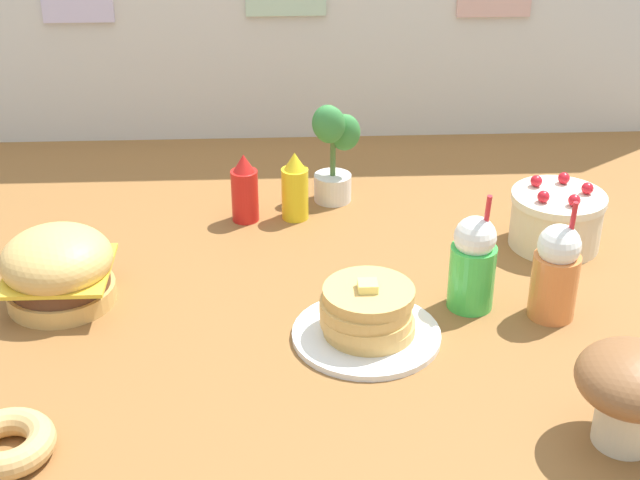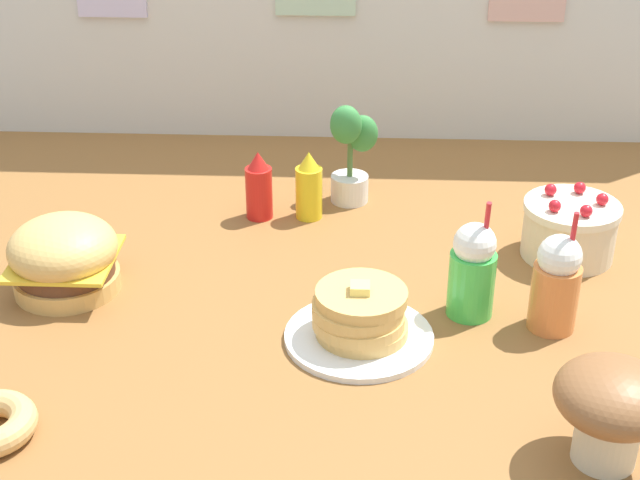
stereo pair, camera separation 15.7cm
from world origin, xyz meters
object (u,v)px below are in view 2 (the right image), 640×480
Objects in this scene: layer_cake at (570,229)px; ketchup_bottle at (259,187)px; mustard_bottle at (309,187)px; pancake_stack at (360,319)px; potted_plant at (351,149)px; mushroom_stool at (612,404)px; burger at (64,257)px; orange_float_cup at (556,283)px; cream_soda_cup at (472,270)px.

ketchup_bottle reaches higher than layer_cake.
ketchup_bottle and mustard_bottle have the same top height.
mustard_bottle is at bearing 103.67° from pancake_stack.
potted_plant is at bearing 44.48° from mustard_bottle.
potted_plant is at bearing 152.09° from layer_cake.
pancake_stack is 1.70× the size of ketchup_bottle.
mushroom_stool reaches higher than ketchup_bottle.
burger is 1.33× the size of mustard_bottle.
orange_float_cup is at bearing 92.69° from mushroom_stool.
cream_soda_cup is 0.48m from mushroom_stool.
layer_cake is (0.48, 0.37, 0.02)m from pancake_stack.
layer_cake is 1.13× the size of mushroom_stool.
mustard_bottle is at bearing 121.78° from mushroom_stool.
mushroom_stool reaches higher than mustard_bottle.
pancake_stack is at bearing -64.43° from ketchup_bottle.
mushroom_stool is at bearing -95.66° from layer_cake.
burger is 1.33× the size of ketchup_bottle.
ketchup_bottle is 0.80m from orange_float_cup.
mustard_bottle is (0.12, 0.01, 0.00)m from ketchup_bottle.
ketchup_bottle is (-0.73, 0.16, 0.01)m from layer_cake.
orange_float_cup is 0.98× the size of potted_plant.
mustard_bottle is (-0.61, 0.17, 0.01)m from layer_cake.
burger is at bearing 154.47° from mushroom_stool.
pancake_stack is 1.13× the size of cream_soda_cup.
burger is 1.03m from orange_float_cup.
potted_plant is at bearing 37.81° from burger.
burger is at bearing -136.20° from ketchup_bottle.
burger is 0.87× the size of potted_plant.
layer_cake is (1.11, 0.20, -0.01)m from burger.
mustard_bottle is at bearing 137.73° from orange_float_cup.
burger is at bearing 176.13° from cream_soda_cup.
mushroom_stool reaches higher than layer_cake.
ketchup_bottle is at bearing 144.02° from orange_float_cup.
mushroom_stool is (0.66, -0.86, 0.03)m from ketchup_bottle.
orange_float_cup reaches higher than pancake_stack.
burger reaches higher than pancake_stack.
pancake_stack is at bearing -154.76° from cream_soda_cup.
ketchup_bottle reaches higher than pancake_stack.
orange_float_cup is (0.64, -0.47, 0.02)m from ketchup_bottle.
ketchup_bottle reaches higher than burger.
layer_cake is 1.25× the size of mustard_bottle.
mushroom_stool is (1.04, -0.50, 0.03)m from burger.
potted_plant is (0.61, 0.47, 0.06)m from burger.
potted_plant is at bearing 116.02° from cream_soda_cup.
pancake_stack is 0.53m from mushroom_stool.
burger is 0.53m from ketchup_bottle.
potted_plant reaches higher than mustard_bottle.
ketchup_bottle is 0.91× the size of mushroom_stool.
burger is 1.16m from mushroom_stool.
orange_float_cup is 1.36× the size of mushroom_stool.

